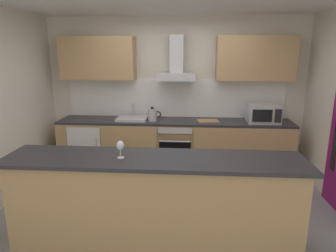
% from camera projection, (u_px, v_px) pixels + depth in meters
% --- Properties ---
extents(ground, '(5.40, 4.48, 0.02)m').
position_uv_depth(ground, '(168.00, 214.00, 3.78)').
color(ground, gray).
extents(wall_back, '(5.40, 0.12, 2.60)m').
position_uv_depth(wall_back, '(176.00, 94.00, 5.21)').
color(wall_back, silver).
rests_on(wall_back, ground).
extents(backsplash_tile, '(3.74, 0.02, 0.66)m').
position_uv_depth(backsplash_tile, '(175.00, 98.00, 5.15)').
color(backsplash_tile, white).
extents(counter_back, '(3.88, 0.60, 0.90)m').
position_uv_depth(counter_back, '(174.00, 146.00, 5.04)').
color(counter_back, tan).
rests_on(counter_back, ground).
extents(counter_island, '(3.05, 0.64, 0.97)m').
position_uv_depth(counter_island, '(154.00, 201.00, 3.08)').
color(counter_island, tan).
rests_on(counter_island, ground).
extents(upper_cabinets, '(3.82, 0.32, 0.70)m').
position_uv_depth(upper_cabinets, '(175.00, 58.00, 4.84)').
color(upper_cabinets, tan).
extents(oven, '(0.60, 0.62, 0.80)m').
position_uv_depth(oven, '(176.00, 146.00, 5.01)').
color(oven, slate).
rests_on(oven, ground).
extents(refrigerator, '(0.58, 0.60, 0.85)m').
position_uv_depth(refrigerator, '(90.00, 146.00, 5.13)').
color(refrigerator, white).
rests_on(refrigerator, ground).
extents(microwave, '(0.50, 0.38, 0.30)m').
position_uv_depth(microwave, '(263.00, 113.00, 4.74)').
color(microwave, '#B7BABC').
rests_on(microwave, counter_back).
extents(sink, '(0.50, 0.40, 0.26)m').
position_uv_depth(sink, '(132.00, 118.00, 4.96)').
color(sink, silver).
rests_on(sink, counter_back).
extents(kettle, '(0.29, 0.15, 0.24)m').
position_uv_depth(kettle, '(153.00, 115.00, 4.88)').
color(kettle, '#B7BABC').
rests_on(kettle, counter_back).
extents(range_hood, '(0.62, 0.45, 0.72)m').
position_uv_depth(range_hood, '(177.00, 66.00, 4.82)').
color(range_hood, '#B7BABC').
extents(wine_glass, '(0.08, 0.08, 0.18)m').
position_uv_depth(wine_glass, '(120.00, 146.00, 2.93)').
color(wine_glass, silver).
rests_on(wine_glass, counter_island).
extents(chopping_board, '(0.37, 0.28, 0.02)m').
position_uv_depth(chopping_board, '(208.00, 121.00, 4.84)').
color(chopping_board, tan).
rests_on(chopping_board, counter_back).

